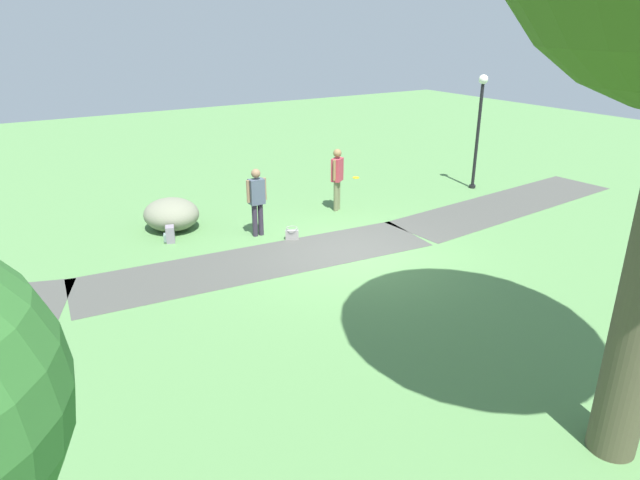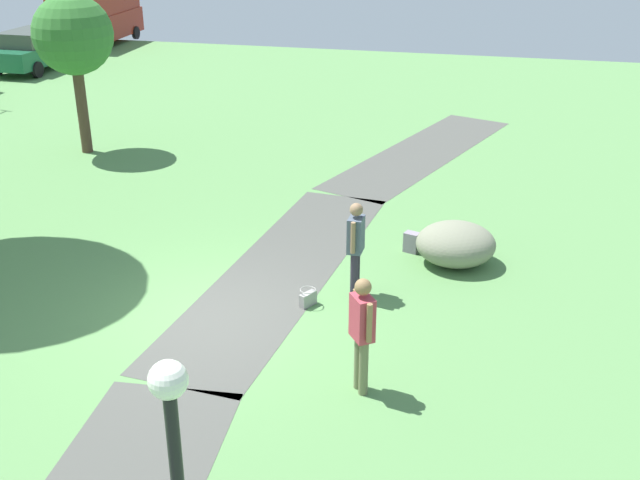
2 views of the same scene
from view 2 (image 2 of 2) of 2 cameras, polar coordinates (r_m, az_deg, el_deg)
name	(u,v)px [view 2 (image 2 of 2)]	position (r m, az deg, el deg)	size (l,w,h in m)	color
ground_plane	(209,316)	(12.97, -8.14, -5.55)	(48.00, 48.00, 0.00)	#538148
footpath_segment_mid	(282,269)	(14.40, -2.80, -2.15)	(8.14, 2.62, 0.01)	#464742
footpath_segment_far	(422,152)	(21.21, 7.55, 6.42)	(8.18, 4.42, 0.01)	#464742
young_tree_near_path	(73,36)	(21.32, -17.70, 14.08)	(2.04, 2.04, 4.12)	#4B3829
lawn_boulder	(456,244)	(14.67, 9.95, -0.29)	(1.62, 1.72, 0.80)	gray
woman_with_handbag	(356,243)	(13.08, 2.64, -0.20)	(0.52, 0.25, 1.70)	#2E2636
man_near_boulder	(362,327)	(10.54, 3.11, -6.43)	(0.44, 0.40, 1.75)	#696C4A
handbag_on_grass	(308,298)	(13.09, -0.89, -4.30)	(0.37, 0.37, 0.31)	gray
backpack_by_boulder	(412,242)	(15.12, 6.77, -0.17)	(0.32, 0.33, 0.40)	gray
parked_coupe_black	(35,49)	(33.29, -20.21, 13.05)	(4.44, 2.00, 1.56)	#1B5A39
delivery_van	(96,16)	(38.35, -16.15, 15.54)	(5.26, 2.57, 2.30)	maroon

